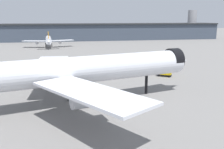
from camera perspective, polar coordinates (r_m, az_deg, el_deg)
ground at (r=69.44m, az=-7.03°, el=-6.51°), size 900.00×900.00×0.00m
airliner_near_gate at (r=67.49m, az=-6.70°, el=0.94°), size 69.40×61.77×20.58m
airliner_far_taxiway at (r=206.15m, az=-14.00°, el=7.54°), size 38.97×42.95×12.63m
terminal_building at (r=265.27m, az=0.73°, el=9.62°), size 219.29×36.27×30.08m
service_truck_front at (r=102.00m, az=11.68°, el=0.47°), size 5.86×4.94×3.00m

